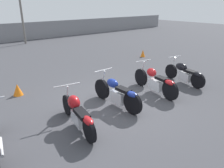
{
  "coord_description": "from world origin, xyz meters",
  "views": [
    {
      "loc": [
        -4.15,
        -4.76,
        3.07
      ],
      "look_at": [
        0.0,
        0.17,
        0.65
      ],
      "focal_mm": 35.0,
      "sensor_mm": 36.0,
      "label": 1
    }
  ],
  "objects_px": {
    "motorcycle_slot_4": "(185,73)",
    "traffic_cone_near": "(143,53)",
    "motorcycle_slot_3": "(155,81)",
    "motorcycle_slot_2": "(117,93)",
    "motorcycle_slot_1": "(78,113)",
    "traffic_cone_far": "(18,90)"
  },
  "relations": [
    {
      "from": "motorcycle_slot_4",
      "to": "traffic_cone_near",
      "type": "xyz_separation_m",
      "value": [
        2.12,
        4.16,
        -0.2
      ]
    },
    {
      "from": "traffic_cone_near",
      "to": "motorcycle_slot_4",
      "type": "bearing_deg",
      "value": -117.0
    },
    {
      "from": "motorcycle_slot_2",
      "to": "traffic_cone_far",
      "type": "distance_m",
      "value": 3.58
    },
    {
      "from": "traffic_cone_near",
      "to": "motorcycle_slot_2",
      "type": "bearing_deg",
      "value": -144.35
    },
    {
      "from": "motorcycle_slot_1",
      "to": "motorcycle_slot_3",
      "type": "xyz_separation_m",
      "value": [
        3.37,
        0.22,
        0.01
      ]
    },
    {
      "from": "motorcycle_slot_1",
      "to": "motorcycle_slot_4",
      "type": "relative_size",
      "value": 1.07
    },
    {
      "from": "motorcycle_slot_1",
      "to": "motorcycle_slot_2",
      "type": "distance_m",
      "value": 1.62
    },
    {
      "from": "motorcycle_slot_1",
      "to": "traffic_cone_far",
      "type": "xyz_separation_m",
      "value": [
        -0.5,
        3.16,
        -0.21
      ]
    },
    {
      "from": "motorcycle_slot_2",
      "to": "motorcycle_slot_4",
      "type": "height_order",
      "value": "motorcycle_slot_2"
    },
    {
      "from": "motorcycle_slot_4",
      "to": "traffic_cone_far",
      "type": "distance_m",
      "value": 6.33
    },
    {
      "from": "motorcycle_slot_1",
      "to": "motorcycle_slot_4",
      "type": "xyz_separation_m",
      "value": [
        5.03,
        0.1,
        -0.0
      ]
    },
    {
      "from": "motorcycle_slot_4",
      "to": "traffic_cone_near",
      "type": "bearing_deg",
      "value": 72.57
    },
    {
      "from": "motorcycle_slot_1",
      "to": "motorcycle_slot_3",
      "type": "height_order",
      "value": "motorcycle_slot_3"
    },
    {
      "from": "motorcycle_slot_3",
      "to": "traffic_cone_near",
      "type": "height_order",
      "value": "motorcycle_slot_3"
    },
    {
      "from": "motorcycle_slot_2",
      "to": "motorcycle_slot_3",
      "type": "bearing_deg",
      "value": -1.88
    },
    {
      "from": "motorcycle_slot_1",
      "to": "motorcycle_slot_4",
      "type": "distance_m",
      "value": 5.04
    },
    {
      "from": "traffic_cone_far",
      "to": "motorcycle_slot_4",
      "type": "bearing_deg",
      "value": -28.99
    },
    {
      "from": "motorcycle_slot_3",
      "to": "motorcycle_slot_4",
      "type": "bearing_deg",
      "value": 5.78
    },
    {
      "from": "motorcycle_slot_2",
      "to": "motorcycle_slot_3",
      "type": "distance_m",
      "value": 1.77
    },
    {
      "from": "motorcycle_slot_2",
      "to": "traffic_cone_near",
      "type": "bearing_deg",
      "value": 35.56
    },
    {
      "from": "motorcycle_slot_1",
      "to": "traffic_cone_near",
      "type": "relative_size",
      "value": 5.05
    },
    {
      "from": "motorcycle_slot_4",
      "to": "motorcycle_slot_1",
      "type": "bearing_deg",
      "value": -169.31
    }
  ]
}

